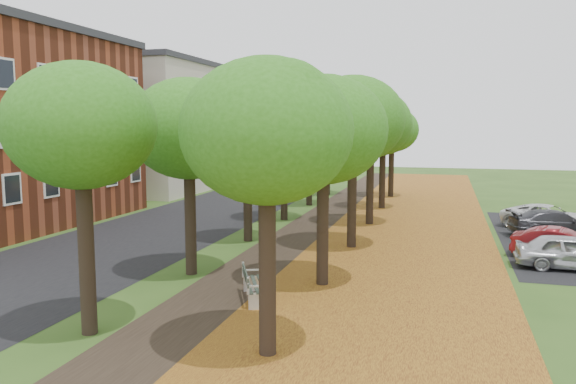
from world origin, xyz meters
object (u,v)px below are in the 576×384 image
Objects in this scene: car_silver at (570,252)px; car_red at (562,244)px; car_grey at (556,223)px; bench at (253,284)px; car_white at (548,217)px.

car_silver is 1.02× the size of car_red.
bench is at bearing 128.11° from car_grey.
bench is 18.60m from car_white.
car_grey is 0.97× the size of car_white.
car_silver is 1.57m from car_red.
bench is 0.55× the size of car_red.
car_white is at bearing -59.70° from bench.
car_red is (0.00, 1.57, -0.04)m from car_silver.
car_red is 7.02m from car_white.
car_grey is (10.72, 13.22, 0.14)m from bench.
car_grey is (0.65, 6.56, -0.02)m from car_silver.
car_white is (-0.04, 2.00, -0.01)m from car_grey.
car_red is at bearing 0.42° from car_silver.
car_silver is 0.85× the size of car_white.
car_silver is at bearing -81.16° from bench.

